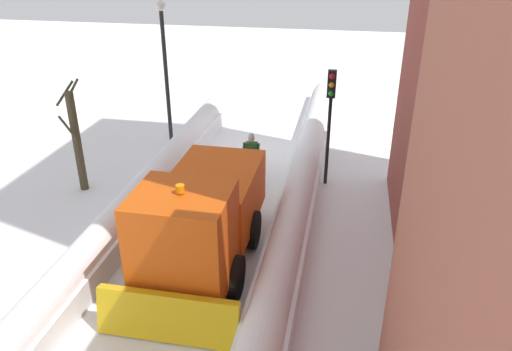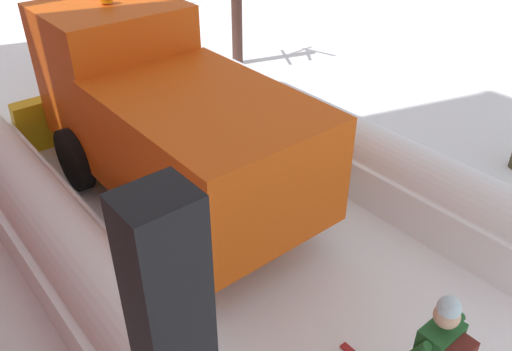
{
  "view_description": "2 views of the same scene",
  "coord_description": "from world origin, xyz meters",
  "views": [
    {
      "loc": [
        -3.77,
        18.43,
        8.02
      ],
      "look_at": [
        -1.21,
        5.2,
        1.47
      ],
      "focal_mm": 34.62,
      "sensor_mm": 36.0,
      "label": 1
    },
    {
      "loc": [
        -3.83,
        1.21,
        5.13
      ],
      "look_at": [
        -0.54,
        5.22,
        1.75
      ],
      "focal_mm": 36.21,
      "sensor_mm": 36.0,
      "label": 2
    }
  ],
  "objects": [
    {
      "name": "ground_plane",
      "position": [
        0.0,
        10.0,
        0.0
      ],
      "size": [
        80.0,
        80.0,
        0.0
      ],
      "primitive_type": "plane",
      "color": "white"
    },
    {
      "name": "snowbank_right",
      "position": [
        2.46,
        10.0,
        0.53
      ],
      "size": [
        1.1,
        36.0,
        1.16
      ],
      "color": "white",
      "rests_on": "ground"
    },
    {
      "name": "plow_truck",
      "position": [
        -0.3,
        7.92,
        1.48
      ],
      "size": [
        3.2,
        5.98,
        3.12
      ],
      "color": "#DB510F",
      "rests_on": "ground"
    }
  ]
}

